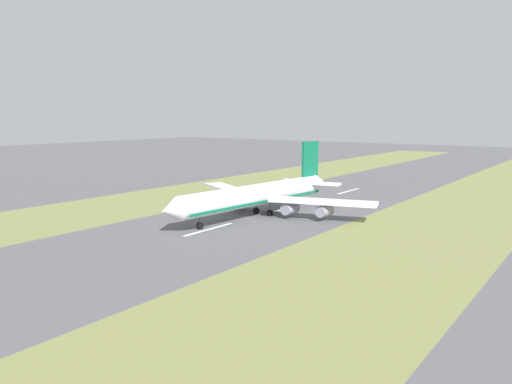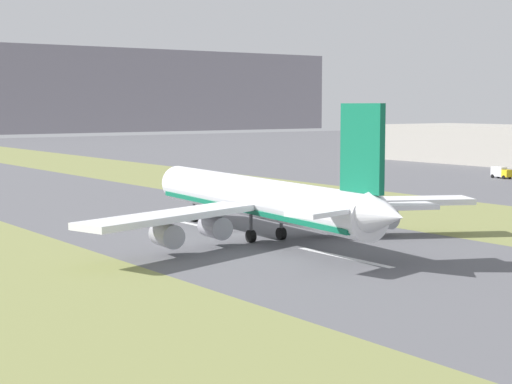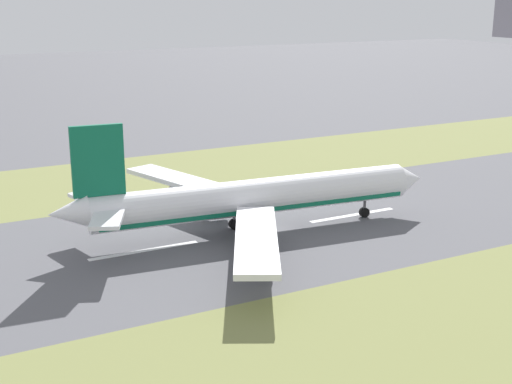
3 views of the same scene
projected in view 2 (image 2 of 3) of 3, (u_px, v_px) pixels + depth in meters
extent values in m
plane|color=#56565B|center=(241.00, 235.00, 132.04)|extent=(800.00, 800.00, 0.00)
cube|color=olive|center=(441.00, 213.00, 158.01)|extent=(40.00, 600.00, 0.01)
cube|color=silver|center=(344.00, 257.00, 112.54)|extent=(1.20, 18.00, 0.01)
cube|color=silver|center=(188.00, 223.00, 144.95)|extent=(1.20, 18.00, 0.01)
cylinder|color=white|center=(256.00, 197.00, 128.10)|extent=(11.25, 56.32, 6.00)
cone|color=white|center=(172.00, 182.00, 154.37)|extent=(6.33, 5.53, 5.88)
cone|color=white|center=(387.00, 215.00, 101.33)|extent=(5.64, 6.45, 5.10)
cube|color=#0F6647|center=(256.00, 208.00, 128.27)|extent=(10.74, 54.06, 0.70)
cube|color=white|center=(169.00, 216.00, 113.26)|extent=(29.51, 14.03, 0.90)
cube|color=white|center=(379.00, 201.00, 130.70)|extent=(28.51, 18.68, 0.90)
cylinder|color=#93939E|center=(215.00, 227.00, 120.52)|extent=(3.64, 5.08, 3.20)
cylinder|color=#93939E|center=(167.00, 235.00, 113.02)|extent=(3.64, 5.08, 3.20)
cylinder|color=#93939E|center=(321.00, 219.00, 129.48)|extent=(3.64, 5.08, 3.20)
cylinder|color=#93939E|center=(382.00, 217.00, 130.95)|extent=(3.64, 5.08, 3.20)
cube|color=#0F6647|center=(362.00, 148.00, 104.85)|extent=(1.55, 8.04, 11.00)
cube|color=white|center=(325.00, 212.00, 102.87)|extent=(10.72, 6.47, 0.60)
cube|color=white|center=(396.00, 206.00, 108.35)|extent=(10.93, 8.01, 0.60)
cylinder|color=#59595E|center=(194.00, 207.00, 146.80)|extent=(0.50, 0.50, 3.20)
cylinder|color=black|center=(194.00, 216.00, 146.97)|extent=(1.07, 1.88, 1.80)
cylinder|color=#59595E|center=(251.00, 225.00, 124.60)|extent=(0.50, 0.50, 3.20)
cylinder|color=black|center=(251.00, 236.00, 124.76)|extent=(1.07, 1.88, 1.80)
cylinder|color=#59595E|center=(281.00, 223.00, 127.19)|extent=(0.50, 0.50, 3.20)
cylinder|color=black|center=(281.00, 234.00, 127.35)|extent=(1.07, 1.88, 1.80)
cube|color=#A39E93|center=(491.00, 144.00, 296.89)|extent=(36.00, 70.91, 12.93)
cube|color=gold|center=(507.00, 173.00, 231.78)|extent=(2.41, 2.23, 2.00)
cube|color=silver|center=(499.00, 172.00, 234.36)|extent=(2.63, 4.22, 2.60)
cylinder|color=black|center=(510.00, 177.00, 232.41)|extent=(0.46, 1.03, 1.00)
cylinder|color=black|center=(504.00, 177.00, 231.35)|extent=(0.46, 1.03, 1.00)
cylinder|color=black|center=(498.00, 176.00, 236.06)|extent=(0.46, 1.03, 1.00)
cylinder|color=black|center=(493.00, 176.00, 235.00)|extent=(0.46, 1.03, 1.00)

